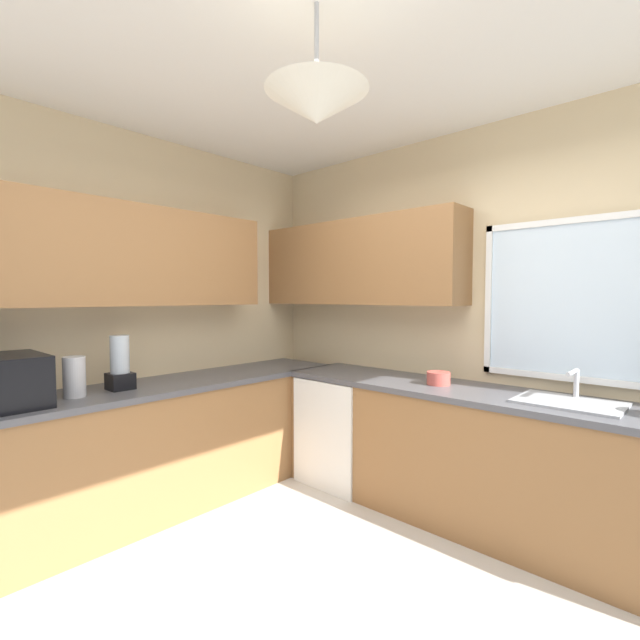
% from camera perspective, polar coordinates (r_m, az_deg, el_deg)
% --- Properties ---
extents(ground_plane, '(8.62, 8.62, 0.00)m').
position_cam_1_polar(ground_plane, '(2.42, -0.41, -35.73)').
color(ground_plane, '#B7B2A8').
extents(room_shell, '(4.04, 3.60, 2.79)m').
position_cam_1_polar(room_shell, '(2.89, -4.61, 10.58)').
color(room_shell, beige).
rests_on(room_shell, ground_plane).
extents(counter_run_left, '(0.65, 3.21, 0.90)m').
position_cam_1_polar(counter_run_left, '(3.41, -21.89, -15.36)').
color(counter_run_left, olive).
rests_on(counter_run_left, ground_plane).
extents(counter_run_back, '(3.13, 0.65, 0.90)m').
position_cam_1_polar(counter_run_back, '(3.19, 21.28, -16.65)').
color(counter_run_back, olive).
rests_on(counter_run_back, ground_plane).
extents(dishwasher, '(0.60, 0.60, 0.85)m').
position_cam_1_polar(dishwasher, '(3.75, 3.26, -13.83)').
color(dishwasher, white).
rests_on(dishwasher, ground_plane).
extents(microwave, '(0.48, 0.36, 0.29)m').
position_cam_1_polar(microwave, '(3.03, -35.57, -6.45)').
color(microwave, black).
rests_on(microwave, counter_run_left).
extents(kettle, '(0.13, 0.13, 0.25)m').
position_cam_1_polar(kettle, '(3.10, -29.22, -6.44)').
color(kettle, '#B7B7BC').
rests_on(kettle, counter_run_left).
extents(sink_assembly, '(0.55, 0.40, 0.19)m').
position_cam_1_polar(sink_assembly, '(2.95, 29.57, -9.17)').
color(sink_assembly, '#9EA0A5').
rests_on(sink_assembly, counter_run_back).
extents(bowl, '(0.16, 0.16, 0.09)m').
position_cam_1_polar(bowl, '(3.22, 15.09, -7.29)').
color(bowl, '#B74C42').
rests_on(bowl, counter_run_back).
extents(blender_appliance, '(0.15, 0.15, 0.36)m').
position_cam_1_polar(blender_appliance, '(3.22, -24.48, -5.35)').
color(blender_appliance, black).
rests_on(blender_appliance, counter_run_left).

